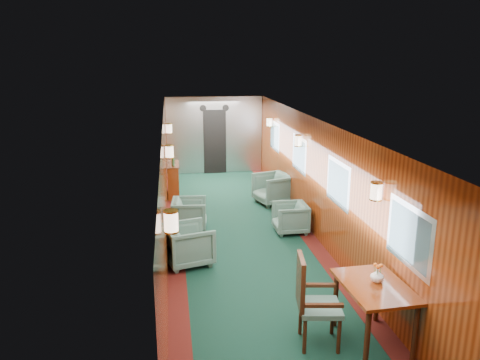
% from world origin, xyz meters
% --- Properties ---
extents(room, '(12.00, 12.10, 2.40)m').
position_xyz_m(room, '(0.00, 0.00, 1.63)').
color(room, '#0D2F22').
rests_on(room, ground).
extents(bulkhead, '(2.98, 0.17, 2.39)m').
position_xyz_m(bulkhead, '(0.00, 5.91, 1.18)').
color(bulkhead, silver).
rests_on(bulkhead, ground).
extents(windows_right, '(0.02, 8.60, 0.80)m').
position_xyz_m(windows_right, '(1.49, 0.25, 1.45)').
color(windows_right, silver).
rests_on(windows_right, ground).
extents(wall_sconces, '(2.97, 7.97, 0.25)m').
position_xyz_m(wall_sconces, '(0.00, 0.57, 1.79)').
color(wall_sconces, '#FFE6C6').
rests_on(wall_sconces, ground).
extents(dining_table, '(0.82, 1.14, 0.83)m').
position_xyz_m(dining_table, '(1.10, -3.51, 0.69)').
color(dining_table, maroon).
rests_on(dining_table, ground).
extents(side_chair, '(0.61, 0.63, 1.20)m').
position_xyz_m(side_chair, '(0.31, -3.40, 0.65)').
color(side_chair, '#1C413C').
rests_on(side_chair, ground).
extents(credenza, '(0.31, 0.97, 1.15)m').
position_xyz_m(credenza, '(-1.34, 3.52, 0.45)').
color(credenza, maroon).
rests_on(credenza, ground).
extents(flower_vase, '(0.21, 0.21, 0.17)m').
position_xyz_m(flower_vase, '(1.15, -3.44, 0.91)').
color(flower_vase, white).
rests_on(flower_vase, dining_table).
extents(armchair_left_near, '(0.97, 0.96, 0.73)m').
position_xyz_m(armchair_left_near, '(-1.12, -0.75, 0.36)').
color(armchair_left_near, '#1C413C').
rests_on(armchair_left_near, ground).
extents(armchair_left_far, '(0.79, 0.77, 0.66)m').
position_xyz_m(armchair_left_far, '(-1.03, 0.99, 0.33)').
color(armchair_left_far, '#1C413C').
rests_on(armchair_left_far, ground).
extents(armchair_right_near, '(0.69, 0.67, 0.63)m').
position_xyz_m(armchair_right_near, '(1.05, 0.48, 0.31)').
color(armchair_right_near, '#1C413C').
rests_on(armchair_right_near, ground).
extents(armchair_right_far, '(1.03, 1.01, 0.76)m').
position_xyz_m(armchair_right_far, '(1.12, 2.48, 0.38)').
color(armchair_right_far, '#1C413C').
rests_on(armchair_right_far, ground).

